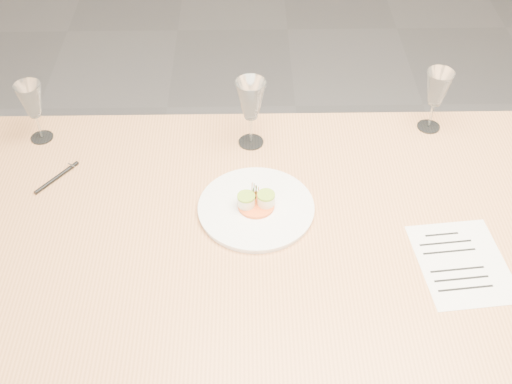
{
  "coord_description": "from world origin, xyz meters",
  "views": [
    {
      "loc": [
        -0.25,
        -1.15,
        2.0
      ],
      "look_at": [
        -0.23,
        0.09,
        0.8
      ],
      "focal_mm": 45.0,
      "sensor_mm": 36.0,
      "label": 1
    }
  ],
  "objects_px": {
    "dining_table": "(341,245)",
    "wine_glass_1": "(251,101)",
    "dinner_plate": "(256,207)",
    "ballpoint_pen": "(57,177)",
    "wine_glass_2": "(437,90)",
    "wine_glass_0": "(31,102)",
    "recipe_sheet": "(462,263)"
  },
  "relations": [
    {
      "from": "recipe_sheet",
      "to": "wine_glass_0",
      "type": "height_order",
      "value": "wine_glass_0"
    },
    {
      "from": "dining_table",
      "to": "wine_glass_1",
      "type": "height_order",
      "value": "wine_glass_1"
    },
    {
      "from": "dining_table",
      "to": "wine_glass_0",
      "type": "bearing_deg",
      "value": 156.15
    },
    {
      "from": "recipe_sheet",
      "to": "wine_glass_2",
      "type": "bearing_deg",
      "value": 80.79
    },
    {
      "from": "wine_glass_1",
      "to": "recipe_sheet",
      "type": "bearing_deg",
      "value": -42.67
    },
    {
      "from": "wine_glass_1",
      "to": "wine_glass_2",
      "type": "relative_size",
      "value": 1.08
    },
    {
      "from": "dining_table",
      "to": "wine_glass_1",
      "type": "distance_m",
      "value": 0.48
    },
    {
      "from": "ballpoint_pen",
      "to": "wine_glass_1",
      "type": "height_order",
      "value": "wine_glass_1"
    },
    {
      "from": "wine_glass_2",
      "to": "wine_glass_0",
      "type": "bearing_deg",
      "value": -178.46
    },
    {
      "from": "dinner_plate",
      "to": "ballpoint_pen",
      "type": "relative_size",
      "value": 2.37
    },
    {
      "from": "dinner_plate",
      "to": "wine_glass_0",
      "type": "relative_size",
      "value": 1.62
    },
    {
      "from": "dining_table",
      "to": "dinner_plate",
      "type": "distance_m",
      "value": 0.25
    },
    {
      "from": "dining_table",
      "to": "ballpoint_pen",
      "type": "bearing_deg",
      "value": 165.62
    },
    {
      "from": "ballpoint_pen",
      "to": "dinner_plate",
      "type": "bearing_deg",
      "value": -66.75
    },
    {
      "from": "dinner_plate",
      "to": "dining_table",
      "type": "bearing_deg",
      "value": -16.41
    },
    {
      "from": "dining_table",
      "to": "wine_glass_0",
      "type": "distance_m",
      "value": 0.98
    },
    {
      "from": "dining_table",
      "to": "wine_glass_0",
      "type": "xyz_separation_m",
      "value": [
        -0.88,
        0.39,
        0.2
      ]
    },
    {
      "from": "dinner_plate",
      "to": "recipe_sheet",
      "type": "xyz_separation_m",
      "value": [
        0.51,
        -0.19,
        -0.01
      ]
    },
    {
      "from": "dinner_plate",
      "to": "ballpoint_pen",
      "type": "bearing_deg",
      "value": 166.46
    },
    {
      "from": "dinner_plate",
      "to": "wine_glass_2",
      "type": "relative_size",
      "value": 1.56
    },
    {
      "from": "wine_glass_0",
      "to": "dining_table",
      "type": "bearing_deg",
      "value": -23.85
    },
    {
      "from": "recipe_sheet",
      "to": "wine_glass_0",
      "type": "relative_size",
      "value": 1.52
    },
    {
      "from": "dining_table",
      "to": "wine_glass_0",
      "type": "height_order",
      "value": "wine_glass_0"
    },
    {
      "from": "dining_table",
      "to": "wine_glass_1",
      "type": "bearing_deg",
      "value": 124.11
    },
    {
      "from": "dining_table",
      "to": "wine_glass_2",
      "type": "height_order",
      "value": "wine_glass_2"
    },
    {
      "from": "dining_table",
      "to": "ballpoint_pen",
      "type": "relative_size",
      "value": 18.02
    },
    {
      "from": "recipe_sheet",
      "to": "ballpoint_pen",
      "type": "xyz_separation_m",
      "value": [
        -1.08,
        0.33,
        0.0
      ]
    },
    {
      "from": "dinner_plate",
      "to": "recipe_sheet",
      "type": "distance_m",
      "value": 0.55
    },
    {
      "from": "wine_glass_1",
      "to": "wine_glass_2",
      "type": "distance_m",
      "value": 0.56
    },
    {
      "from": "dining_table",
      "to": "ballpoint_pen",
      "type": "height_order",
      "value": "ballpoint_pen"
    },
    {
      "from": "ballpoint_pen",
      "to": "wine_glass_1",
      "type": "xyz_separation_m",
      "value": [
        0.56,
        0.15,
        0.15
      ]
    },
    {
      "from": "wine_glass_0",
      "to": "wine_glass_1",
      "type": "relative_size",
      "value": 0.89
    }
  ]
}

